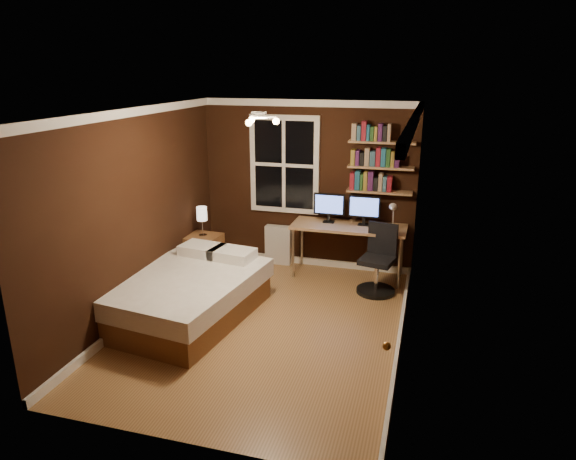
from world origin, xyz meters
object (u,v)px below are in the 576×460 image
(radiator, at_px, (279,245))
(office_chair, at_px, (378,267))
(bedside_lamp, at_px, (202,221))
(monitor_right, at_px, (364,211))
(desk_lamp, at_px, (393,216))
(nightstand, at_px, (204,254))
(desk, at_px, (349,229))
(monitor_left, at_px, (329,208))
(bed, at_px, (187,295))

(radiator, xyz_separation_m, office_chair, (1.60, -0.66, 0.05))
(bedside_lamp, relative_size, monitor_right, 0.96)
(monitor_right, relative_size, desk_lamp, 1.03)
(nightstand, bearing_deg, desk, 17.59)
(bedside_lamp, distance_m, desk_lamp, 2.72)
(nightstand, xyz_separation_m, bedside_lamp, (0.00, 0.00, 0.51))
(monitor_left, relative_size, monitor_right, 1.00)
(monitor_right, bearing_deg, bedside_lamp, -166.50)
(desk, distance_m, desk_lamp, 0.69)
(bedside_lamp, bearing_deg, monitor_right, 13.50)
(nightstand, relative_size, monitor_left, 1.29)
(bedside_lamp, xyz_separation_m, office_chair, (2.55, 0.02, -0.45))
(nightstand, xyz_separation_m, monitor_left, (1.76, 0.54, 0.70))
(bed, bearing_deg, nightstand, 114.40)
(monitor_left, bearing_deg, bedside_lamp, -162.82)
(desk_lamp, bearing_deg, office_chair, -112.23)
(bedside_lamp, relative_size, monitor_left, 0.96)
(desk, distance_m, monitor_right, 0.35)
(office_chair, bearing_deg, nightstand, -167.00)
(bed, relative_size, monitor_right, 4.78)
(desk_lamp, height_order, office_chair, desk_lamp)
(bed, bearing_deg, radiator, 82.78)
(nightstand, xyz_separation_m, office_chair, (2.55, 0.02, 0.06))
(radiator, xyz_separation_m, desk_lamp, (1.74, -0.33, 0.69))
(bed, relative_size, office_chair, 2.29)
(desk_lamp, bearing_deg, bed, -143.25)
(bedside_lamp, bearing_deg, office_chair, 0.49)
(radiator, distance_m, desk_lamp, 1.90)
(bedside_lamp, bearing_deg, bed, -73.49)
(monitor_right, bearing_deg, radiator, 174.22)
(monitor_right, height_order, desk_lamp, desk_lamp)
(nightstand, height_order, office_chair, office_chair)
(desk, bearing_deg, monitor_right, 22.25)
(bed, height_order, office_chair, office_chair)
(bed, distance_m, desk, 2.50)
(bed, xyz_separation_m, monitor_right, (1.87, 1.90, 0.70))
(nightstand, relative_size, desk, 0.36)
(desk, bearing_deg, bedside_lamp, -167.39)
(bedside_lamp, distance_m, radiator, 1.27)
(nightstand, distance_m, desk_lamp, 2.80)
(bed, distance_m, monitor_right, 2.75)
(bedside_lamp, relative_size, office_chair, 0.46)
(monitor_right, bearing_deg, bed, -134.50)
(office_chair, bearing_deg, bed, -134.86)
(bed, relative_size, desk, 1.32)
(desk_lamp, bearing_deg, monitor_left, 168.23)
(bedside_lamp, height_order, monitor_right, monitor_right)
(bedside_lamp, height_order, monitor_left, monitor_left)
(monitor_right, bearing_deg, monitor_left, 180.00)
(radiator, height_order, monitor_left, monitor_left)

